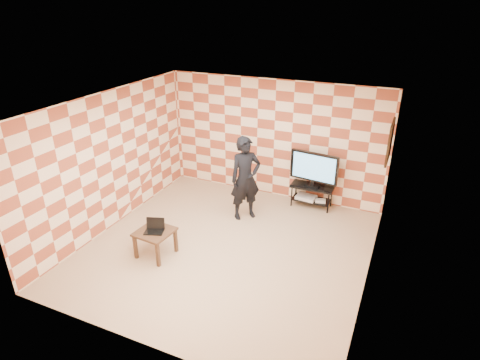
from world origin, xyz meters
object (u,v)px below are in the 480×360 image
at_px(tv_stand, 312,191).
at_px(tv, 314,168).
at_px(person, 245,178).
at_px(side_table, 155,235).

distance_m(tv_stand, tv, 0.56).
relative_size(tv_stand, tv, 0.87).
bearing_deg(tv, person, -138.86).
relative_size(side_table, person, 0.37).
xyz_separation_m(tv, side_table, (-2.09, -2.94, -0.52)).
bearing_deg(side_table, person, 64.33).
distance_m(tv, side_table, 3.65).
bearing_deg(side_table, tv, 54.63).
xyz_separation_m(tv_stand, person, (-1.16, -1.02, 0.52)).
distance_m(side_table, person, 2.19).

